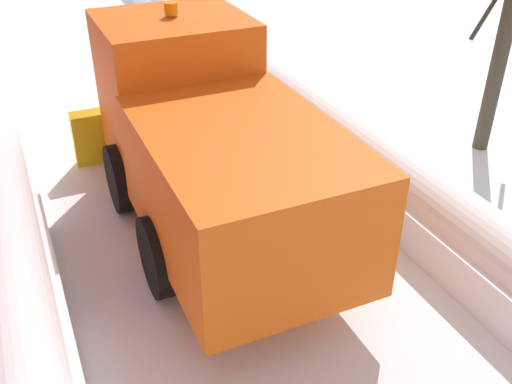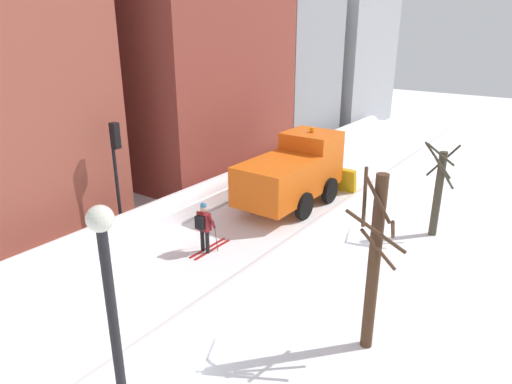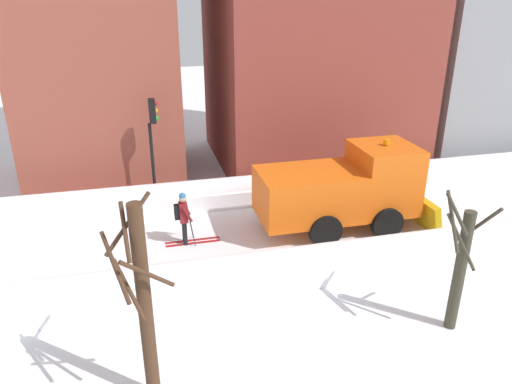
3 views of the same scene
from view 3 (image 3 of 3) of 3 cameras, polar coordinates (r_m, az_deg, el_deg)
name	(u,v)px [view 3 (image 3 of 3)]	position (r m, az deg, el deg)	size (l,w,h in m)	color
ground_plane	(303,231)	(16.90, 5.57, -4.64)	(80.00, 80.00, 0.00)	white
snowbank_left	(279,188)	(19.18, 2.79, 0.52)	(1.10, 36.00, 1.11)	white
snowbank_right	(336,261)	(14.33, 9.47, -8.07)	(1.10, 36.00, 1.08)	white
building_brick_near	(94,34)	(21.81, -18.63, 17.31)	(6.51, 6.41, 12.18)	brown
building_concrete_far	(465,38)	(27.11, 23.43, 16.34)	(7.51, 6.11, 11.07)	gray
plow_truck	(345,188)	(16.80, 10.50, 0.44)	(3.20, 5.98, 3.12)	orange
skier	(183,216)	(15.79, -8.58, -2.80)	(0.62, 1.80, 1.81)	black
traffic_light_pole	(153,132)	(18.29, -12.08, 6.96)	(0.28, 0.42, 4.15)	black
bare_tree_near	(143,303)	(9.56, -13.17, -12.66)	(1.29, 1.26, 4.39)	#492F1E
bare_tree_mid	(460,266)	(12.47, 22.97, -8.09)	(1.15, 1.01, 3.49)	#3E3A2C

